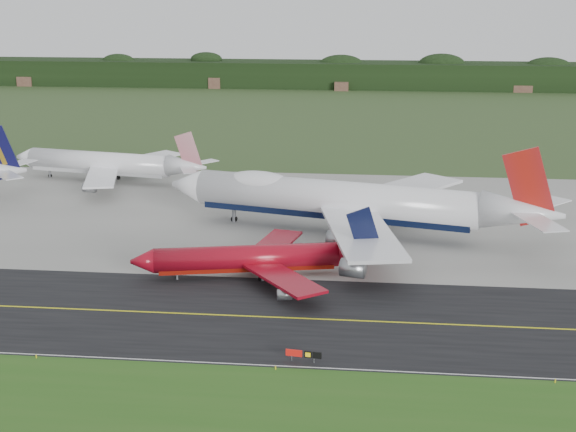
{
  "coord_description": "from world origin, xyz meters",
  "views": [
    {
      "loc": [
        16.49,
        -112.09,
        46.81
      ],
      "look_at": [
        2.63,
        22.0,
        8.03
      ],
      "focal_mm": 50.0,
      "sensor_mm": 36.0,
      "label": 1
    }
  ],
  "objects_px": {
    "jet_ba_747": "(348,201)",
    "taxiway_sign": "(303,354)",
    "jet_red_737": "(261,258)",
    "jet_star_tail": "(109,164)"
  },
  "relations": [
    {
      "from": "jet_ba_747",
      "to": "taxiway_sign",
      "type": "distance_m",
      "value": 56.89
    },
    {
      "from": "taxiway_sign",
      "to": "jet_ba_747",
      "type": "bearing_deg",
      "value": 86.08
    },
    {
      "from": "jet_red_737",
      "to": "jet_ba_747",
      "type": "bearing_deg",
      "value": 61.8
    },
    {
      "from": "jet_star_tail",
      "to": "jet_red_737",
      "type": "bearing_deg",
      "value": -53.53
    },
    {
      "from": "jet_red_737",
      "to": "jet_star_tail",
      "type": "bearing_deg",
      "value": 126.47
    },
    {
      "from": "jet_ba_747",
      "to": "jet_red_737",
      "type": "distance_m",
      "value": 29.02
    },
    {
      "from": "jet_ba_747",
      "to": "taxiway_sign",
      "type": "bearing_deg",
      "value": -93.92
    },
    {
      "from": "jet_red_737",
      "to": "jet_star_tail",
      "type": "xyz_separation_m",
      "value": [
        -46.35,
        62.71,
        1.4
      ]
    },
    {
      "from": "jet_star_tail",
      "to": "taxiway_sign",
      "type": "distance_m",
      "value": 109.35
    },
    {
      "from": "jet_red_737",
      "to": "taxiway_sign",
      "type": "height_order",
      "value": "jet_red_737"
    }
  ]
}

